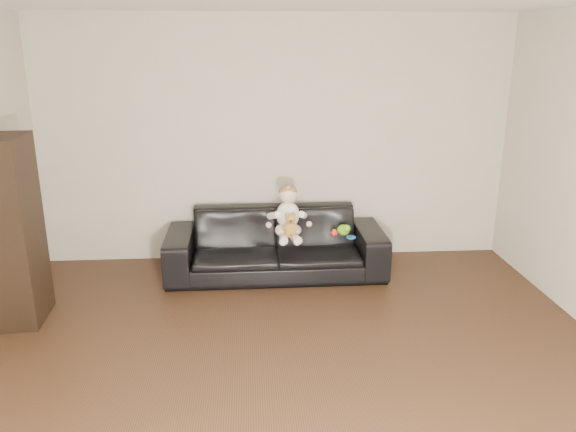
{
  "coord_description": "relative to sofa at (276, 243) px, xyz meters",
  "views": [
    {
      "loc": [
        -0.29,
        -3.18,
        2.28
      ],
      "look_at": [
        0.08,
        2.14,
        0.65
      ],
      "focal_mm": 35.0,
      "sensor_mm": 36.0,
      "label": 1
    }
  ],
  "objects": [
    {
      "name": "floor",
      "position": [
        0.04,
        -2.25,
        -0.32
      ],
      "size": [
        5.5,
        5.5,
        0.0
      ],
      "primitive_type": "plane",
      "color": "#382214",
      "rests_on": "ground"
    },
    {
      "name": "toy_blue_disc",
      "position": [
        0.75,
        -0.18,
        0.11
      ],
      "size": [
        0.1,
        0.1,
        0.01
      ],
      "primitive_type": "cylinder",
      "rotation": [
        0.0,
        0.0,
        -0.03
      ],
      "color": "blue",
      "rests_on": "sofa"
    },
    {
      "name": "toy_green",
      "position": [
        0.68,
        -0.09,
        0.16
      ],
      "size": [
        0.17,
        0.19,
        0.11
      ],
      "primitive_type": "ellipsoid",
      "rotation": [
        0.0,
        0.0,
        -0.3
      ],
      "color": "#6DC617",
      "rests_on": "sofa"
    },
    {
      "name": "shelf_item",
      "position": [
        -2.22,
        -0.87,
        0.83
      ],
      "size": [
        0.19,
        0.26,
        0.28
      ],
      "primitive_type": "cube",
      "rotation": [
        0.0,
        0.0,
        0.06
      ],
      "color": "silver",
      "rests_on": "cabinet"
    },
    {
      "name": "baby",
      "position": [
        0.12,
        -0.12,
        0.34
      ],
      "size": [
        0.37,
        0.46,
        0.53
      ],
      "rotation": [
        0.0,
        0.0,
        0.1
      ],
      "color": "#F8D1D6",
      "rests_on": "sofa"
    },
    {
      "name": "toy_rattle",
      "position": [
        0.59,
        -0.12,
        0.14
      ],
      "size": [
        0.08,
        0.08,
        0.07
      ],
      "primitive_type": "sphere",
      "rotation": [
        0.0,
        0.0,
        0.32
      ],
      "color": "red",
      "rests_on": "sofa"
    },
    {
      "name": "sofa",
      "position": [
        0.0,
        0.0,
        0.0
      ],
      "size": [
        2.22,
        0.88,
        0.65
      ],
      "primitive_type": "imported",
      "rotation": [
        0.0,
        0.0,
        0.01
      ],
      "color": "black",
      "rests_on": "floor"
    },
    {
      "name": "teddy_bear",
      "position": [
        0.13,
        -0.28,
        0.28
      ],
      "size": [
        0.13,
        0.13,
        0.24
      ],
      "rotation": [
        0.0,
        0.0,
        0.0
      ],
      "color": "#A3782E",
      "rests_on": "sofa"
    },
    {
      "name": "cabinet",
      "position": [
        -2.24,
        -0.87,
        0.47
      ],
      "size": [
        0.43,
        0.57,
        1.59
      ],
      "primitive_type": "cube",
      "rotation": [
        0.0,
        0.0,
        0.06
      ],
      "color": "black",
      "rests_on": "floor"
    },
    {
      "name": "wall_back",
      "position": [
        0.04,
        0.5,
        0.98
      ],
      "size": [
        5.0,
        0.0,
        5.0
      ],
      "primitive_type": "plane",
      "rotation": [
        1.57,
        0.0,
        0.0
      ],
      "color": "#BEB49F",
      "rests_on": "ground"
    }
  ]
}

